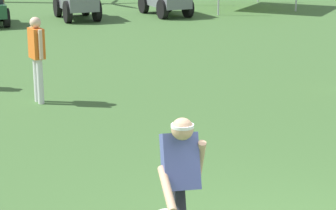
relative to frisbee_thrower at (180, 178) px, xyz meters
The scene contains 2 objects.
frisbee_thrower is the anchor object (origin of this frame).
teammate_deep 6.16m from the frisbee_thrower, 94.42° to the left, with size 0.27×0.50×1.56m.
Camera 1 is at (-2.90, -4.83, 3.15)m, focal length 70.00 mm.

